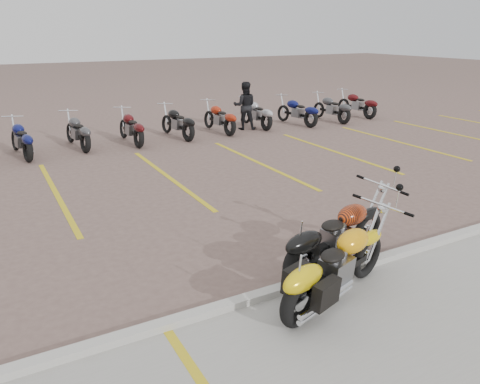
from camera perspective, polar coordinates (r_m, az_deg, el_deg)
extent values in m
plane|color=#745B53|center=(8.60, 0.74, -5.18)|extent=(100.00, 100.00, 0.00)
cube|color=#ADAAA3|center=(7.10, 8.88, -10.54)|extent=(60.00, 0.18, 0.12)
torus|color=black|center=(7.28, 15.02, -7.72)|extent=(0.69, 0.32, 0.69)
torus|color=black|center=(6.05, 7.18, -13.11)|extent=(0.75, 0.39, 0.73)
cube|color=black|center=(6.61, 11.53, -9.71)|extent=(1.35, 0.54, 0.11)
cube|color=slate|center=(6.54, 11.31, -9.39)|extent=(0.52, 0.44, 0.36)
ellipsoid|color=orange|center=(6.67, 13.13, -5.88)|extent=(0.69, 0.51, 0.32)
ellipsoid|color=black|center=(6.31, 10.79, -7.65)|extent=(0.48, 0.39, 0.13)
torus|color=black|center=(8.16, 15.02, -4.69)|extent=(0.70, 0.27, 0.69)
torus|color=black|center=(6.94, 7.30, -8.53)|extent=(0.76, 0.34, 0.74)
cube|color=black|center=(7.50, 11.52, -6.03)|extent=(1.38, 0.43, 0.11)
cube|color=slate|center=(7.44, 11.30, -5.70)|extent=(0.51, 0.41, 0.36)
ellipsoid|color=black|center=(7.58, 13.08, -2.72)|extent=(0.68, 0.47, 0.32)
ellipsoid|color=black|center=(7.22, 10.77, -4.03)|extent=(0.47, 0.36, 0.13)
imported|color=black|center=(17.53, 0.59, 10.47)|extent=(1.06, 0.99, 1.75)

